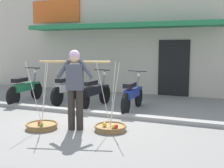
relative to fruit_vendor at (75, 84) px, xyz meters
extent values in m
plane|color=gray|center=(-0.13, 0.63, -0.98)|extent=(90.00, 90.00, 0.00)
cube|color=gray|center=(-0.13, 1.33, -0.93)|extent=(20.00, 0.24, 0.10)
cylinder|color=#2D2823|center=(0.09, 0.03, -0.55)|extent=(0.15, 0.15, 0.86)
cylinder|color=#2D2823|center=(-0.09, -0.03, -0.55)|extent=(0.15, 0.15, 0.86)
cube|color=#474C56|center=(0.00, 0.00, 0.15)|extent=(0.38, 0.29, 0.54)
sphere|color=#E0B78E|center=(0.00, 0.00, 0.56)|extent=(0.21, 0.21, 0.21)
sphere|color=#D1A8CC|center=(0.00, 0.00, 0.61)|extent=(0.22, 0.22, 0.22)
cylinder|color=#474C56|center=(0.23, 0.07, 0.32)|extent=(0.35, 0.18, 0.43)
cylinder|color=#474C56|center=(-0.23, -0.07, 0.32)|extent=(0.35, 0.18, 0.43)
cylinder|color=tan|center=(0.00, 0.00, 0.47)|extent=(1.44, 0.47, 0.04)
cylinder|color=#9E7542|center=(0.72, 0.21, -0.93)|extent=(0.64, 0.64, 0.09)
torus|color=brown|center=(0.72, 0.21, -0.88)|extent=(0.69, 0.69, 0.05)
sphere|color=red|center=(0.89, 0.11, -0.84)|extent=(0.09, 0.09, 0.09)
sphere|color=gold|center=(0.83, 0.09, -0.85)|extent=(0.08, 0.08, 0.08)
sphere|color=yellow|center=(0.61, 0.13, -0.84)|extent=(0.09, 0.09, 0.09)
cylinder|color=silver|center=(0.72, 0.36, -0.21)|extent=(0.01, 0.31, 1.36)
cylinder|color=silver|center=(0.59, 0.14, -0.21)|extent=(0.27, 0.16, 1.36)
cylinder|color=silver|center=(0.84, 0.14, -0.21)|extent=(0.27, 0.16, 1.36)
cylinder|color=#9E7542|center=(-0.72, -0.21, -0.93)|extent=(0.64, 0.64, 0.09)
torus|color=brown|center=(-0.72, -0.21, -0.88)|extent=(0.69, 0.69, 0.05)
sphere|color=red|center=(-0.73, -0.27, -0.84)|extent=(0.09, 0.09, 0.09)
sphere|color=#6AA43E|center=(-0.62, -0.36, -0.84)|extent=(0.09, 0.09, 0.09)
sphere|color=#B1201B|center=(-0.71, -0.26, -0.85)|extent=(0.08, 0.08, 0.08)
cylinder|color=silver|center=(-0.72, -0.06, -0.21)|extent=(0.01, 0.31, 1.36)
cylinder|color=silver|center=(-0.84, -0.29, -0.21)|extent=(0.27, 0.16, 1.36)
cylinder|color=silver|center=(-0.59, -0.29, -0.21)|extent=(0.27, 0.16, 1.36)
cylinder|color=black|center=(-3.00, 2.66, -0.69)|extent=(0.12, 0.58, 0.58)
cylinder|color=black|center=(-2.90, 1.42, -0.69)|extent=(0.12, 0.58, 0.58)
cube|color=#19663D|center=(-3.00, 2.66, -0.43)|extent=(0.16, 0.29, 0.06)
cube|color=#19663D|center=(-2.94, 1.94, -0.47)|extent=(0.27, 0.91, 0.24)
cube|color=black|center=(-2.93, 1.76, -0.23)|extent=(0.26, 0.57, 0.12)
cylinder|color=slate|center=(-2.99, 2.56, -0.30)|extent=(0.08, 0.30, 0.76)
cylinder|color=black|center=(-2.98, 2.48, 0.09)|extent=(0.54, 0.08, 0.04)
sphere|color=silver|center=(-2.99, 2.64, -0.05)|extent=(0.11, 0.11, 0.11)
cylinder|color=black|center=(-1.68, 3.15, -0.69)|extent=(0.09, 0.58, 0.58)
cylinder|color=black|center=(-1.70, 1.91, -0.69)|extent=(0.09, 0.58, 0.58)
cube|color=silver|center=(-1.68, 3.15, -0.43)|extent=(0.14, 0.28, 0.06)
cube|color=silver|center=(-1.69, 2.43, -0.47)|extent=(0.21, 0.90, 0.24)
cube|color=black|center=(-1.69, 2.25, -0.23)|extent=(0.23, 0.56, 0.12)
cylinder|color=slate|center=(-1.68, 3.05, -0.30)|extent=(0.06, 0.30, 0.76)
cylinder|color=black|center=(-1.68, 2.97, 0.09)|extent=(0.54, 0.04, 0.04)
sphere|color=silver|center=(-1.68, 3.13, -0.05)|extent=(0.11, 0.11, 0.11)
cylinder|color=black|center=(-0.54, 2.80, -0.69)|extent=(0.13, 0.58, 0.58)
cylinder|color=black|center=(-0.65, 1.57, -0.69)|extent=(0.13, 0.58, 0.58)
cube|color=black|center=(-0.54, 2.80, -0.43)|extent=(0.16, 0.29, 0.06)
cube|color=black|center=(-0.60, 2.08, -0.47)|extent=(0.28, 0.91, 0.24)
cube|color=black|center=(-0.62, 1.91, -0.23)|extent=(0.27, 0.58, 0.12)
cylinder|color=slate|center=(-0.55, 2.70, -0.30)|extent=(0.09, 0.30, 0.76)
cylinder|color=black|center=(-0.55, 2.62, 0.09)|extent=(0.54, 0.08, 0.04)
sphere|color=silver|center=(-0.54, 2.78, -0.05)|extent=(0.11, 0.11, 0.11)
cylinder|color=black|center=(0.55, 2.82, -0.69)|extent=(0.09, 0.58, 0.58)
cylinder|color=black|center=(0.58, 1.58, -0.69)|extent=(0.09, 0.58, 0.58)
cube|color=navy|center=(0.55, 2.82, -0.43)|extent=(0.15, 0.28, 0.06)
cube|color=navy|center=(0.57, 2.10, -0.47)|extent=(0.22, 0.90, 0.24)
cube|color=black|center=(0.57, 1.92, -0.23)|extent=(0.23, 0.56, 0.12)
cylinder|color=slate|center=(0.55, 2.72, -0.30)|extent=(0.07, 0.30, 0.76)
cylinder|color=black|center=(0.55, 2.64, 0.09)|extent=(0.54, 0.05, 0.04)
sphere|color=silver|center=(0.55, 2.80, -0.05)|extent=(0.11, 0.11, 0.11)
cube|color=beige|center=(-0.78, 7.59, 1.12)|extent=(13.00, 5.00, 4.20)
cube|color=#237F47|center=(-0.78, 4.59, 1.52)|extent=(7.15, 1.00, 0.16)
cube|color=#DB5B1E|center=(-3.71, 5.04, 2.22)|extent=(2.20, 0.08, 0.90)
cube|color=black|center=(1.17, 5.07, 0.02)|extent=(1.10, 0.06, 2.00)
camera|label=1|loc=(2.94, -5.19, 0.79)|focal=45.71mm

